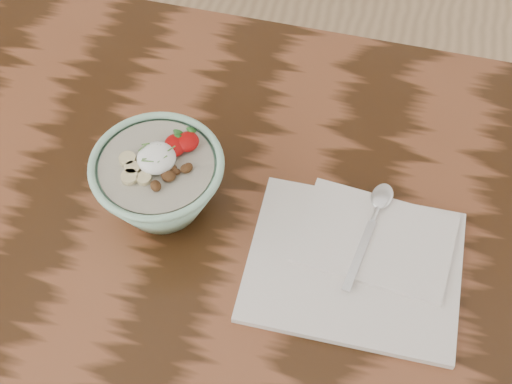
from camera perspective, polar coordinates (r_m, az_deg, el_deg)
table at (r=102.88cm, az=-5.07°, el=-7.07°), size 160.00×90.00×75.00cm
breakfast_bowl at (r=93.85cm, az=-7.72°, el=0.90°), size 17.35×17.35×11.67cm
napkin at (r=93.57cm, az=8.20°, el=-5.41°), size 27.56×23.01×1.67cm
spoon at (r=96.33cm, az=9.63°, el=-1.46°), size 4.69×17.57×0.92cm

